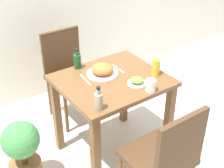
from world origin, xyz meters
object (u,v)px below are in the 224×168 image
chair_far (68,70)px  drink_cup (151,85)px  chair_near (166,156)px  condiment_bottle (99,100)px  potted_plant_left (23,153)px  juice_glass (156,67)px  side_plate (137,81)px  sauce_bottle (77,60)px  food_plate (102,70)px

chair_far → drink_cup: size_ratio=9.71×
chair_near → drink_cup: bearing=-115.6°
chair_near → condiment_bottle: (-0.25, 0.42, 0.32)m
drink_cup → potted_plant_left: drink_cup is taller
chair_far → condiment_bottle: 1.10m
juice_glass → potted_plant_left: juice_glass is taller
chair_far → side_plate: chair_far is taller
chair_near → condiment_bottle: bearing=-58.9°
sauce_bottle → condiment_bottle: same height
side_plate → potted_plant_left: 1.03m
drink_cup → sauce_bottle: sauce_bottle is taller
sauce_bottle → side_plate: bearing=-63.9°
chair_far → condiment_bottle: bearing=-105.8°
chair_far → drink_cup: (0.15, -1.05, 0.29)m
chair_near → sauce_bottle: sauce_bottle is taller
chair_far → food_plate: size_ratio=3.53×
chair_near → condiment_bottle: size_ratio=4.96×
food_plate → sauce_bottle: bearing=116.5°
food_plate → juice_glass: (0.35, -0.25, 0.03)m
chair_near → potted_plant_left: 1.08m
side_plate → juice_glass: juice_glass is taller
side_plate → chair_near: bearing=-107.7°
juice_glass → potted_plant_left: 1.23m
chair_near → chair_far: same height
juice_glass → condiment_bottle: (-0.64, -0.14, 0.00)m
sauce_bottle → potted_plant_left: 0.85m
chair_near → sauce_bottle: size_ratio=4.96×
chair_near → potted_plant_left: (-0.71, 0.78, -0.19)m
condiment_bottle → potted_plant_left: 0.78m
condiment_bottle → potted_plant_left: bearing=141.6°
chair_far → potted_plant_left: chair_far is taller
side_plate → drink_cup: bearing=-81.8°
juice_glass → chair_far: bearing=111.5°
condiment_bottle → side_plate: bearing=14.2°
side_plate → juice_glass: size_ratio=1.09×
food_plate → potted_plant_left: food_plate is taller
chair_far → side_plate: 0.96m
food_plate → condiment_bottle: size_ratio=1.41×
chair_near → chair_far: bearing=-91.4°
juice_glass → sauce_bottle: sauce_bottle is taller
drink_cup → sauce_bottle: (-0.26, 0.63, 0.02)m
juice_glass → condiment_bottle: size_ratio=0.74×
sauce_bottle → food_plate: bearing=-63.5°
chair_near → juice_glass: chair_near is taller
juice_glass → chair_near: bearing=-124.6°
food_plate → side_plate: (0.13, -0.28, -0.02)m
food_plate → juice_glass: size_ratio=1.89×
food_plate → drink_cup: bearing=-69.6°
chair_near → food_plate: bearing=-92.4°
chair_far → food_plate: bearing=-90.2°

